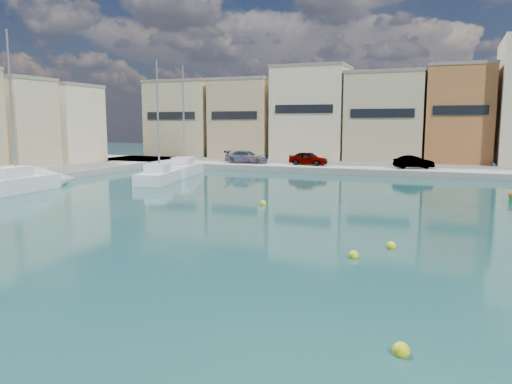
% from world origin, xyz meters
% --- Properties ---
extents(ground, '(160.00, 160.00, 0.00)m').
position_xyz_m(ground, '(0.00, 0.00, 0.00)').
color(ground, '#123636').
rests_on(ground, ground).
extents(north_quay, '(80.00, 8.00, 0.60)m').
position_xyz_m(north_quay, '(0.00, 32.00, 0.30)').
color(north_quay, gray).
rests_on(north_quay, ground).
extents(parked_cars, '(20.07, 2.26, 1.27)m').
position_xyz_m(parked_cars, '(-12.52, 30.50, 1.21)').
color(parked_cars, '#4C1919').
rests_on(parked_cars, north_quay).
extents(yacht_north, '(3.68, 8.05, 10.38)m').
position_xyz_m(yacht_north, '(-21.68, 25.02, 0.41)').
color(yacht_north, white).
rests_on(yacht_north, ground).
extents(yacht_midnorth, '(3.60, 7.38, 10.06)m').
position_xyz_m(yacht_midnorth, '(-20.31, 18.53, 0.40)').
color(yacht_midnorth, white).
rests_on(yacht_midnorth, ground).
extents(yacht_mid, '(2.51, 9.13, 11.48)m').
position_xyz_m(yacht_mid, '(-26.35, 11.12, 0.45)').
color(yacht_mid, white).
rests_on(yacht_mid, ground).
extents(mooring_buoys, '(26.17, 23.36, 0.36)m').
position_xyz_m(mooring_buoys, '(3.21, 6.80, 0.08)').
color(mooring_buoys, yellow).
rests_on(mooring_buoys, ground).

